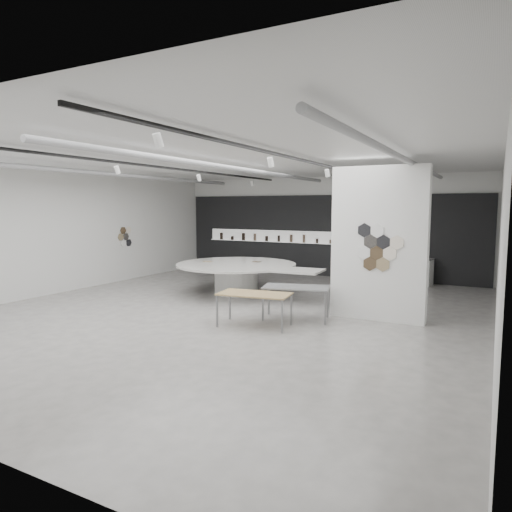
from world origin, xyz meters
The scene contains 7 objects.
room centered at (-0.09, 0.00, 2.07)m, with size 12.02×14.02×3.82m.
back_wall_display centered at (-0.08, 6.93, 1.54)m, with size 11.80×0.27×3.10m.
partition_column centered at (3.50, 1.00, 1.80)m, with size 2.20×0.38×3.60m.
display_island centered at (-1.04, 2.24, 0.61)m, with size 4.83×3.85×0.94m.
sample_table_wood centered at (1.23, -0.92, 0.69)m, with size 1.68×1.00×0.74m.
sample_table_stone centered at (1.81, 0.08, 0.72)m, with size 1.68×1.13×0.79m.
kitchen_counter centered at (3.26, 6.54, 0.46)m, with size 1.69×0.84×1.27m.
Camera 1 is at (5.95, -9.72, 2.67)m, focal length 32.00 mm.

